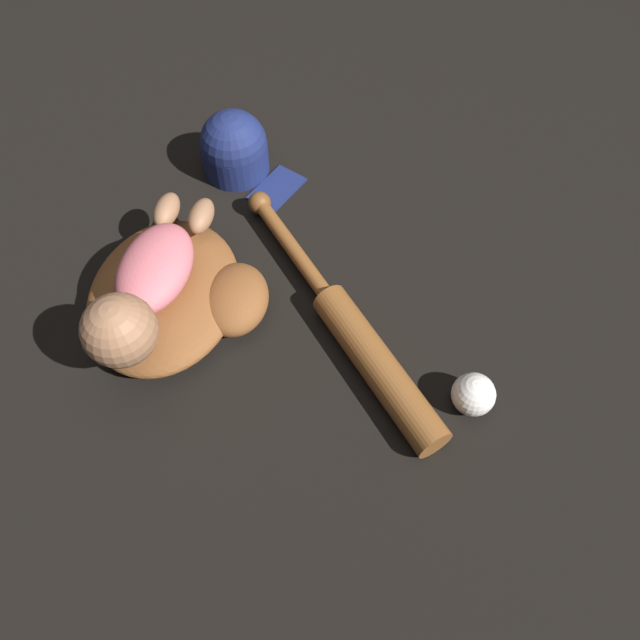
# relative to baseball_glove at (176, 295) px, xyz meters

# --- Properties ---
(ground_plane) EXTENTS (6.00, 6.00, 0.00)m
(ground_plane) POSITION_rel_baseball_glove_xyz_m (-0.02, -0.07, -0.04)
(ground_plane) COLOR black
(baseball_glove) EXTENTS (0.40, 0.37, 0.07)m
(baseball_glove) POSITION_rel_baseball_glove_xyz_m (0.00, 0.00, 0.00)
(baseball_glove) COLOR brown
(baseball_glove) RESTS_ON ground
(baby_figure) EXTENTS (0.37, 0.18, 0.11)m
(baby_figure) POSITION_rel_baseball_glove_xyz_m (0.06, -0.01, 0.08)
(baby_figure) COLOR #D16670
(baby_figure) RESTS_ON baseball_glove
(baseball_bat) EXTENTS (0.36, 0.51, 0.06)m
(baseball_bat) POSITION_rel_baseball_glove_xyz_m (-0.06, 0.31, -0.01)
(baseball_bat) COLOR brown
(baseball_bat) RESTS_ON ground
(baseball) EXTENTS (0.07, 0.07, 0.07)m
(baseball) POSITION_rel_baseball_glove_xyz_m (-0.05, 0.51, -0.00)
(baseball) COLOR white
(baseball) RESTS_ON ground
(baseball_cap) EXTENTS (0.14, 0.21, 0.13)m
(baseball_cap) POSITION_rel_baseball_glove_xyz_m (-0.34, -0.08, 0.02)
(baseball_cap) COLOR navy
(baseball_cap) RESTS_ON ground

